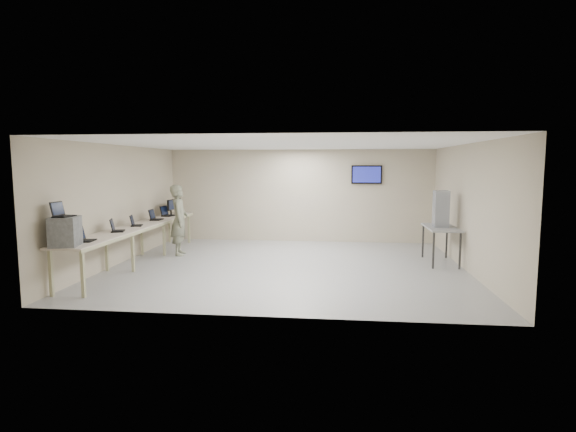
# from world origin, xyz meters

# --- Properties ---
(room) EXTENTS (8.01, 7.01, 2.81)m
(room) POSITION_xyz_m (0.03, 0.06, 1.41)
(room) COLOR #9C9C9C
(room) RESTS_ON ground
(workbench) EXTENTS (0.76, 6.00, 0.90)m
(workbench) POSITION_xyz_m (-3.59, 0.00, 0.83)
(workbench) COLOR beige
(workbench) RESTS_ON ground
(equipment_box) EXTENTS (0.55, 0.60, 0.52)m
(equipment_box) POSITION_xyz_m (-3.65, -2.75, 1.16)
(equipment_box) COLOR gray
(equipment_box) RESTS_ON workbench
(laptop_on_box) EXTENTS (0.30, 0.36, 0.27)m
(laptop_on_box) POSITION_xyz_m (-3.70, -2.75, 1.49)
(laptop_on_box) COLOR black
(laptop_on_box) RESTS_ON equipment_box
(laptop_0) EXTENTS (0.32, 0.37, 0.27)m
(laptop_0) POSITION_xyz_m (-3.61, -2.23, 0.97)
(laptop_0) COLOR black
(laptop_0) RESTS_ON workbench
(laptop_1) EXTENTS (0.39, 0.41, 0.27)m
(laptop_1) POSITION_xyz_m (-3.63, -0.98, 0.97)
(laptop_1) COLOR black
(laptop_1) RESTS_ON workbench
(laptop_2) EXTENTS (0.35, 0.38, 0.25)m
(laptop_2) POSITION_xyz_m (-3.62, -0.06, 0.97)
(laptop_2) COLOR black
(laptop_2) RESTS_ON workbench
(laptop_3) EXTENTS (0.31, 0.37, 0.28)m
(laptop_3) POSITION_xyz_m (-3.62, 1.10, 0.97)
(laptop_3) COLOR black
(laptop_3) RESTS_ON workbench
(laptop_4) EXTENTS (0.36, 0.41, 0.29)m
(laptop_4) POSITION_xyz_m (-3.64, 2.00, 0.97)
(laptop_4) COLOR black
(laptop_4) RESTS_ON workbench
(monitor_near) EXTENTS (0.20, 0.46, 0.45)m
(monitor_near) POSITION_xyz_m (-3.60, 2.22, 1.17)
(monitor_near) COLOR black
(monitor_near) RESTS_ON workbench
(monitor_far) EXTENTS (0.20, 0.45, 0.44)m
(monitor_far) POSITION_xyz_m (-3.60, 2.75, 1.17)
(monitor_far) COLOR black
(monitor_far) RESTS_ON workbench
(soldier) EXTENTS (0.57, 0.75, 1.83)m
(soldier) POSITION_xyz_m (-2.93, 1.03, 0.91)
(soldier) COLOR #5B614E
(soldier) RESTS_ON ground
(side_table) EXTENTS (0.68, 1.46, 0.87)m
(side_table) POSITION_xyz_m (3.60, 0.75, 0.80)
(side_table) COLOR gray
(side_table) RESTS_ON ground
(storage_bins) EXTENTS (0.33, 0.36, 0.86)m
(storage_bins) POSITION_xyz_m (3.58, 0.75, 1.30)
(storage_bins) COLOR #8F95A1
(storage_bins) RESTS_ON side_table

